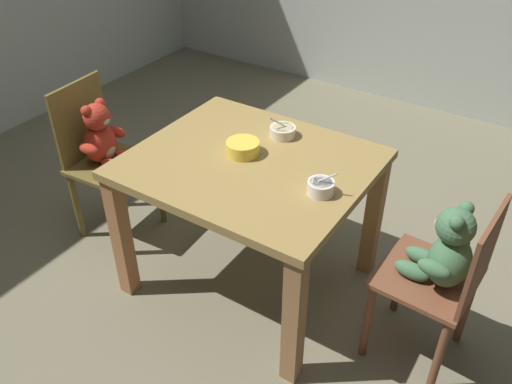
{
  "coord_description": "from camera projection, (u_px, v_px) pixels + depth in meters",
  "views": [
    {
      "loc": [
        1.16,
        -1.73,
        2.04
      ],
      "look_at": [
        0.0,
        0.05,
        0.54
      ],
      "focal_mm": 37.5,
      "sensor_mm": 36.0,
      "label": 1
    }
  ],
  "objects": [
    {
      "name": "ground_plane",
      "position": [
        251.0,
        280.0,
        2.89
      ],
      "size": [
        5.2,
        5.2,
        0.04
      ],
      "color": "#746E56"
    },
    {
      "name": "dining_table",
      "position": [
        250.0,
        182.0,
        2.52
      ],
      "size": [
        1.07,
        0.93,
        0.74
      ],
      "color": "olive",
      "rests_on": "ground_plane"
    },
    {
      "name": "teddy_chair_near_right",
      "position": [
        444.0,
        262.0,
        2.16
      ],
      "size": [
        0.41,
        0.42,
        0.85
      ],
      "rotation": [
        0.0,
        0.0,
        3.08
      ],
      "color": "brown",
      "rests_on": "ground_plane"
    },
    {
      "name": "teddy_chair_near_left",
      "position": [
        103.0,
        146.0,
        2.93
      ],
      "size": [
        0.42,
        0.43,
        0.9
      ],
      "rotation": [
        0.0,
        0.0,
        0.07
      ],
      "color": "brown",
      "rests_on": "ground_plane"
    },
    {
      "name": "porridge_bowl_white_near_right",
      "position": [
        321.0,
        187.0,
        2.21
      ],
      "size": [
        0.12,
        0.11,
        0.11
      ],
      "color": "white",
      "rests_on": "dining_table"
    },
    {
      "name": "porridge_bowl_cream_far_center",
      "position": [
        283.0,
        131.0,
        2.61
      ],
      "size": [
        0.13,
        0.13,
        0.12
      ],
      "color": "beige",
      "rests_on": "dining_table"
    },
    {
      "name": "porridge_bowl_yellow_center",
      "position": [
        243.0,
        148.0,
        2.47
      ],
      "size": [
        0.16,
        0.16,
        0.06
      ],
      "color": "yellow",
      "rests_on": "dining_table"
    }
  ]
}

